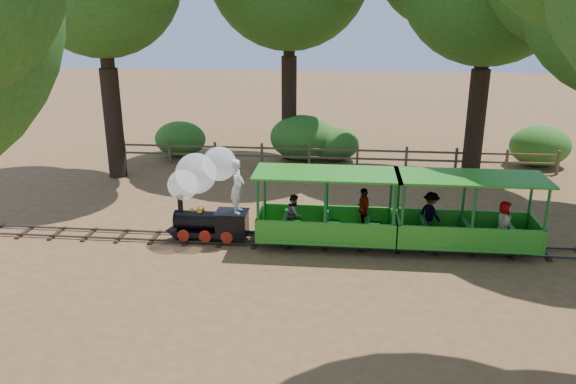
# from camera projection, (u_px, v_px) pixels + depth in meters

# --- Properties ---
(ground) EXTENTS (90.00, 90.00, 0.00)m
(ground) POSITION_uv_depth(u_px,v_px,m) (325.00, 245.00, 15.95)
(ground) COLOR olive
(ground) RESTS_ON ground
(track) EXTENTS (22.00, 1.00, 0.10)m
(track) POSITION_uv_depth(u_px,v_px,m) (325.00, 243.00, 15.93)
(track) COLOR #3F3D3A
(track) RESTS_ON ground
(locomotive) EXTENTS (2.45, 1.15, 2.81)m
(locomotive) POSITION_uv_depth(u_px,v_px,m) (204.00, 188.00, 15.85)
(locomotive) COLOR black
(locomotive) RESTS_ON ground
(carriage_front) EXTENTS (3.97, 1.62, 2.06)m
(carriage_front) POSITION_uv_depth(u_px,v_px,m) (327.00, 218.00, 15.71)
(carriage_front) COLOR #2D921F
(carriage_front) RESTS_ON track
(carriage_rear) EXTENTS (3.97, 1.62, 2.06)m
(carriage_rear) POSITION_uv_depth(u_px,v_px,m) (464.00, 223.00, 15.33)
(carriage_rear) COLOR #2D921F
(carriage_rear) RESTS_ON track
(fence) EXTENTS (18.10, 0.10, 1.00)m
(fence) POSITION_uv_depth(u_px,v_px,m) (333.00, 155.00, 23.32)
(fence) COLOR brown
(fence) RESTS_ON ground
(shrub_west) EXTENTS (2.30, 1.77, 1.59)m
(shrub_west) POSITION_uv_depth(u_px,v_px,m) (180.00, 139.00, 25.15)
(shrub_west) COLOR #2D6B1E
(shrub_west) RESTS_ON ground
(shrub_mid_w) EXTENTS (2.85, 2.20, 1.98)m
(shrub_mid_w) POSITION_uv_depth(u_px,v_px,m) (302.00, 138.00, 24.55)
(shrub_mid_w) COLOR #2D6B1E
(shrub_mid_w) RESTS_ON ground
(shrub_mid_e) EXTENTS (2.16, 1.66, 1.49)m
(shrub_mid_e) POSITION_uv_depth(u_px,v_px,m) (334.00, 144.00, 24.49)
(shrub_mid_e) COLOR #2D6B1E
(shrub_mid_e) RESTS_ON ground
(shrub_east) EXTENTS (2.51, 1.93, 1.73)m
(shrub_east) POSITION_uv_depth(u_px,v_px,m) (540.00, 146.00, 23.61)
(shrub_east) COLOR #2D6B1E
(shrub_east) RESTS_ON ground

